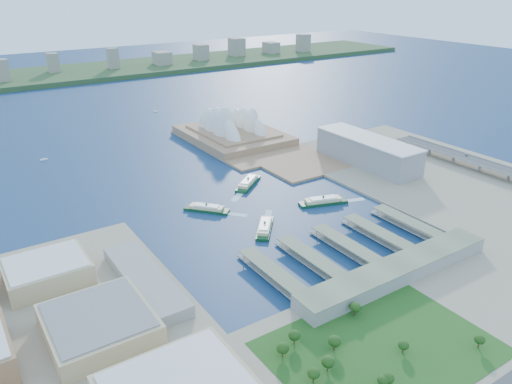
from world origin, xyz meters
TOP-DOWN VIEW (x-y plane):
  - ground at (0.00, 0.00)m, footprint 3000.00×3000.00m
  - south_land at (0.00, -210.00)m, footprint 720.00×180.00m
  - east_land at (240.00, -50.00)m, footprint 240.00×500.00m
  - peninsula at (107.50, 260.00)m, footprint 135.00×220.00m
  - far_shore at (0.00, 980.00)m, footprint 2200.00×260.00m
  - opera_house at (105.00, 280.00)m, footprint 134.00×180.00m
  - toaster_building at (195.00, 80.00)m, footprint 45.00×155.00m
  - expressway at (300.00, -60.00)m, footprint 26.00×340.00m
  - west_buildings at (-250.00, -70.00)m, footprint 200.00×280.00m
  - ferry_wharves at (14.00, -75.00)m, footprint 184.00×90.00m
  - terminal_building at (15.00, -135.00)m, footprint 200.00×28.00m
  - park at (-60.00, -190.00)m, footprint 150.00×110.00m
  - far_skyline at (0.00, 960.00)m, footprint 1900.00×140.00m
  - ferry_a at (-53.28, 72.95)m, footprint 42.22×45.70m
  - ferry_b at (24.36, 110.00)m, footprint 52.55×45.20m
  - ferry_c at (-25.28, 1.27)m, footprint 43.04×47.34m
  - ferry_d at (65.06, 16.92)m, footprint 56.84×30.00m
  - boat_b at (-165.09, 343.74)m, footprint 9.40×4.10m
  - boat_c at (179.61, 373.84)m, footprint 8.26×11.36m
  - boat_e at (72.20, 511.97)m, footprint 4.21×10.29m
  - car_c at (304.00, 4.40)m, footprint 1.84×4.52m

SIDE VIEW (x-z plane):
  - ground at x=0.00m, z-range 0.00..0.00m
  - boat_e at x=72.20m, z-range 0.00..2.46m
  - boat_b at x=-165.09m, z-range 0.00..2.46m
  - boat_c at x=179.61m, z-range 0.00..2.51m
  - south_land at x=0.00m, z-range 0.00..3.00m
  - east_land at x=240.00m, z-range 0.00..3.00m
  - peninsula at x=107.50m, z-range 0.00..3.00m
  - ferry_wharves at x=14.00m, z-range 0.00..9.30m
  - ferry_a at x=-53.28m, z-range 0.00..9.39m
  - ferry_c at x=-25.28m, z-range 0.00..9.66m
  - ferry_d at x=65.06m, z-range 0.00..10.43m
  - ferry_b at x=24.36m, z-range 0.00..10.50m
  - far_shore at x=0.00m, z-range 0.00..12.00m
  - expressway at x=300.00m, z-range 3.00..14.85m
  - terminal_building at x=15.00m, z-range 3.00..15.00m
  - park at x=-60.00m, z-range 3.00..19.00m
  - car_c at x=304.00m, z-range 14.85..16.16m
  - west_buildings at x=-250.00m, z-range 3.00..30.00m
  - toaster_building at x=195.00m, z-range 3.00..38.00m
  - opera_house at x=105.00m, z-range 3.00..61.00m
  - far_skyline at x=0.00m, z-range 12.00..67.00m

